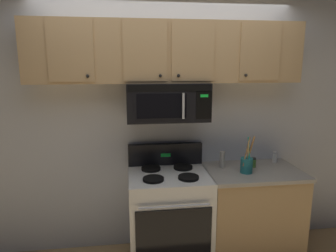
# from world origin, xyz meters

# --- Properties ---
(back_wall) EXTENTS (5.20, 0.10, 2.70)m
(back_wall) POSITION_xyz_m (0.00, 0.79, 1.35)
(back_wall) COLOR silver
(back_wall) RESTS_ON ground_plane
(stove_range) EXTENTS (0.76, 0.69, 1.12)m
(stove_range) POSITION_xyz_m (0.00, 0.42, 0.47)
(stove_range) COLOR white
(stove_range) RESTS_ON ground_plane
(over_range_microwave) EXTENTS (0.76, 0.43, 0.35)m
(over_range_microwave) POSITION_xyz_m (-0.00, 0.54, 1.58)
(over_range_microwave) COLOR black
(upper_cabinets) EXTENTS (2.50, 0.36, 0.55)m
(upper_cabinets) POSITION_xyz_m (-0.00, 0.57, 2.02)
(upper_cabinets) COLOR tan
(counter_segment) EXTENTS (0.93, 0.65, 0.90)m
(counter_segment) POSITION_xyz_m (0.84, 0.43, 0.45)
(counter_segment) COLOR tan
(counter_segment) RESTS_ON ground_plane
(utensil_crock_teal) EXTENTS (0.11, 0.11, 0.37)m
(utensil_crock_teal) POSITION_xyz_m (0.74, 0.36, 0.99)
(utensil_crock_teal) COLOR teal
(utensil_crock_teal) RESTS_ON counter_segment
(salt_shaker) EXTENTS (0.05, 0.05, 0.11)m
(salt_shaker) POSITION_xyz_m (1.16, 0.62, 0.96)
(salt_shaker) COLOR white
(salt_shaker) RESTS_ON counter_segment
(pepper_mill) EXTENTS (0.05, 0.05, 0.17)m
(pepper_mill) POSITION_xyz_m (0.55, 0.53, 0.98)
(pepper_mill) COLOR #B7B2A8
(pepper_mill) RESTS_ON counter_segment
(spice_jar) EXTENTS (0.04, 0.04, 0.10)m
(spice_jar) POSITION_xyz_m (0.87, 0.50, 0.95)
(spice_jar) COLOR #4C7F33
(spice_jar) RESTS_ON counter_segment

